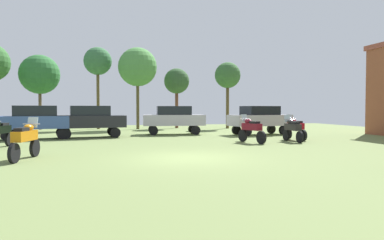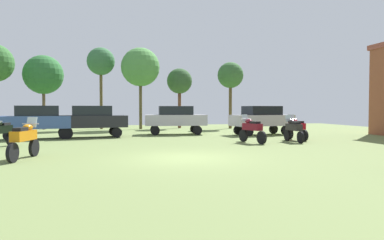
% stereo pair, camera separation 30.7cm
% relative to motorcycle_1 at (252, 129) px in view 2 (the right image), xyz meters
% --- Properties ---
extents(ground_plane, '(44.00, 52.00, 0.02)m').
position_rel_motorcycle_1_xyz_m(ground_plane, '(-4.50, -4.74, -0.75)').
color(ground_plane, olive).
extents(motorcycle_1, '(0.82, 2.17, 1.51)m').
position_rel_motorcycle_1_xyz_m(motorcycle_1, '(0.00, 0.00, 0.00)').
color(motorcycle_1, black).
rests_on(motorcycle_1, ground).
extents(motorcycle_4, '(0.73, 2.24, 1.51)m').
position_rel_motorcycle_1_xyz_m(motorcycle_4, '(-10.24, -3.89, 0.00)').
color(motorcycle_4, black).
rests_on(motorcycle_4, ground).
extents(motorcycle_5, '(0.62, 2.16, 1.47)m').
position_rel_motorcycle_1_xyz_m(motorcycle_5, '(3.18, 1.05, -0.02)').
color(motorcycle_5, black).
rests_on(motorcycle_5, ground).
extents(motorcycle_6, '(0.62, 2.15, 1.47)m').
position_rel_motorcycle_1_xyz_m(motorcycle_6, '(2.44, 0.04, -0.02)').
color(motorcycle_6, black).
rests_on(motorcycle_6, ground).
extents(motorcycle_7, '(0.73, 2.15, 1.51)m').
position_rel_motorcycle_1_xyz_m(motorcycle_7, '(-12.29, 0.32, -0.00)').
color(motorcycle_7, black).
rests_on(motorcycle_7, ground).
extents(car_1, '(4.55, 2.54, 2.00)m').
position_rel_motorcycle_1_xyz_m(car_1, '(-11.71, 4.90, 0.43)').
color(car_1, black).
rests_on(car_1, ground).
extents(car_2, '(4.53, 2.46, 2.00)m').
position_rel_motorcycle_1_xyz_m(car_2, '(2.80, 5.18, 0.43)').
color(car_2, black).
rests_on(car_2, ground).
extents(car_3, '(4.42, 2.12, 2.00)m').
position_rel_motorcycle_1_xyz_m(car_3, '(-3.00, 6.90, 0.43)').
color(car_3, black).
rests_on(car_3, ground).
extents(car_4, '(4.51, 2.39, 2.00)m').
position_rel_motorcycle_1_xyz_m(car_4, '(-8.61, 5.41, 0.43)').
color(car_4, black).
rests_on(car_4, ground).
extents(tree_1, '(2.36, 2.36, 5.59)m').
position_rel_motorcycle_1_xyz_m(tree_1, '(-1.38, 14.60, 3.60)').
color(tree_1, brown).
rests_on(tree_1, ground).
extents(tree_3, '(2.45, 2.45, 7.26)m').
position_rel_motorcycle_1_xyz_m(tree_3, '(-8.50, 14.55, 5.21)').
color(tree_3, brown).
rests_on(tree_3, ground).
extents(tree_4, '(3.43, 3.43, 7.24)m').
position_rel_motorcycle_1_xyz_m(tree_4, '(-5.05, 13.80, 4.75)').
color(tree_4, brown).
rests_on(tree_4, ground).
extents(tree_5, '(2.37, 2.37, 6.08)m').
position_rel_motorcycle_1_xyz_m(tree_5, '(3.08, 12.99, 4.08)').
color(tree_5, brown).
rests_on(tree_5, ground).
extents(tree_6, '(3.38, 3.38, 6.48)m').
position_rel_motorcycle_1_xyz_m(tree_6, '(-13.38, 14.91, 4.02)').
color(tree_6, brown).
rests_on(tree_6, ground).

